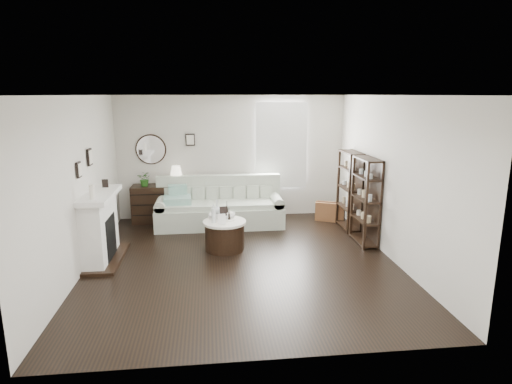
{
  "coord_description": "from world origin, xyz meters",
  "views": [
    {
      "loc": [
        -0.52,
        -6.68,
        2.71
      ],
      "look_at": [
        0.32,
        0.8,
        0.99
      ],
      "focal_mm": 30.0,
      "sensor_mm": 36.0,
      "label": 1
    }
  ],
  "objects": [
    {
      "name": "quilt",
      "position": [
        -1.17,
        1.95,
        0.6
      ],
      "size": [
        0.58,
        0.49,
        0.14
      ],
      "primitive_type": "cube",
      "rotation": [
        0.0,
        0.0,
        0.08
      ],
      "color": "#27916D",
      "rests_on": "sofa"
    },
    {
      "name": "sofa",
      "position": [
        -0.31,
        2.08,
        0.34
      ],
      "size": [
        2.64,
        0.91,
        1.02
      ],
      "color": "#A2AD9A",
      "rests_on": "ground"
    },
    {
      "name": "shelf_unit_far",
      "position": [
        2.33,
        1.55,
        0.8
      ],
      "size": [
        0.3,
        0.8,
        1.6
      ],
      "color": "black",
      "rests_on": "ground"
    },
    {
      "name": "dresser",
      "position": [
        -1.56,
        2.47,
        0.4
      ],
      "size": [
        1.21,
        0.52,
        0.8
      ],
      "color": "black",
      "rests_on": "ground"
    },
    {
      "name": "eiffel_drum",
      "position": [
        -0.18,
        0.63,
        0.63
      ],
      "size": [
        0.12,
        0.12,
        0.2
      ],
      "primitive_type": null,
      "rotation": [
        0.0,
        0.0,
        0.02
      ],
      "color": "black",
      "rests_on": "drum_table"
    },
    {
      "name": "suitcase",
      "position": [
        2.1,
        2.1,
        0.21
      ],
      "size": [
        0.65,
        0.45,
        0.42
      ],
      "primitive_type": "cube",
      "rotation": [
        0.0,
        0.0,
        -0.44
      ],
      "color": "brown",
      "rests_on": "ground"
    },
    {
      "name": "table_lamp",
      "position": [
        -1.21,
        2.47,
        1.01
      ],
      "size": [
        0.31,
        0.31,
        0.41
      ],
      "primitive_type": null,
      "rotation": [
        0.0,
        0.0,
        -0.21
      ],
      "color": "white",
      "rests_on": "dresser"
    },
    {
      "name": "eiffel_ped",
      "position": [
        -0.2,
        0.86,
        0.69
      ],
      "size": [
        0.14,
        0.14,
        0.2
      ],
      "primitive_type": null,
      "rotation": [
        0.0,
        0.0,
        -0.28
      ],
      "color": "black",
      "rests_on": "pedestal_table"
    },
    {
      "name": "shelf_unit_near",
      "position": [
        2.33,
        0.65,
        0.8
      ],
      "size": [
        0.3,
        0.8,
        1.6
      ],
      "color": "black",
      "rests_on": "ground"
    },
    {
      "name": "bottle_drum",
      "position": [
        -0.45,
        0.49,
        0.69
      ],
      "size": [
        0.08,
        0.08,
        0.33
      ],
      "primitive_type": "cylinder",
      "color": "silver",
      "rests_on": "drum_table"
    },
    {
      "name": "potted_plant",
      "position": [
        -1.87,
        2.42,
        0.96
      ],
      "size": [
        0.33,
        0.3,
        0.32
      ],
      "primitive_type": "imported",
      "rotation": [
        0.0,
        0.0,
        -0.2
      ],
      "color": "#265F1B",
      "rests_on": "dresser"
    },
    {
      "name": "room",
      "position": [
        0.73,
        2.7,
        1.6
      ],
      "size": [
        5.5,
        5.5,
        5.5
      ],
      "color": "black",
      "rests_on": "ground"
    },
    {
      "name": "card_frame_drum",
      "position": [
        -0.32,
        0.39,
        0.62
      ],
      "size": [
        0.15,
        0.08,
        0.18
      ],
      "primitive_type": "cube",
      "rotation": [
        -0.21,
        0.0,
        0.22
      ],
      "color": "white",
      "rests_on": "drum_table"
    },
    {
      "name": "drum_table",
      "position": [
        -0.26,
        0.58,
        0.27
      ],
      "size": [
        0.76,
        0.76,
        0.53
      ],
      "rotation": [
        0.0,
        0.0,
        0.16
      ],
      "color": "black",
      "rests_on": "ground"
    },
    {
      "name": "pedestal_table",
      "position": [
        -0.3,
        0.83,
        0.54
      ],
      "size": [
        0.49,
        0.49,
        0.59
      ],
      "rotation": [
        0.0,
        0.0,
        0.24
      ],
      "color": "silver",
      "rests_on": "ground"
    },
    {
      "name": "fireplace",
      "position": [
        -2.32,
        0.3,
        0.54
      ],
      "size": [
        0.5,
        1.4,
        1.84
      ],
      "color": "white",
      "rests_on": "ground"
    },
    {
      "name": "flask_ped",
      "position": [
        -0.39,
        0.85,
        0.72
      ],
      "size": [
        0.14,
        0.14,
        0.26
      ],
      "primitive_type": null,
      "color": "silver",
      "rests_on": "pedestal_table"
    },
    {
      "name": "card_frame_ped",
      "position": [
        -0.28,
        0.7,
        0.68
      ],
      "size": [
        0.13,
        0.07,
        0.17
      ],
      "primitive_type": "cube",
      "rotation": [
        -0.21,
        0.0,
        0.16
      ],
      "color": "black",
      "rests_on": "pedestal_table"
    }
  ]
}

